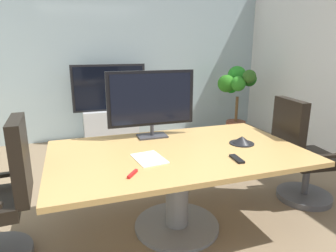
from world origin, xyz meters
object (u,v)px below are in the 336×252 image
at_px(conference_table, 177,169).
at_px(office_chair_right, 300,159).
at_px(wall_display_unit, 111,116).
at_px(potted_plant, 237,92).
at_px(remote_control, 237,159).
at_px(conference_phone, 242,140).
at_px(tv_monitor, 151,100).
at_px(office_chair_left, 0,204).

height_order(conference_table, office_chair_right, office_chair_right).
xyz_separation_m(wall_display_unit, potted_plant, (2.15, -0.44, 0.38)).
relative_size(office_chair_right, remote_control, 6.41).
height_order(potted_plant, conference_phone, potted_plant).
bearing_deg(wall_display_unit, tv_monitor, -87.51).
relative_size(tv_monitor, remote_control, 4.94).
bearing_deg(office_chair_left, conference_table, 85.78).
relative_size(potted_plant, conference_phone, 5.70).
distance_m(office_chair_left, conference_phone, 2.02).
height_order(wall_display_unit, potted_plant, wall_display_unit).
height_order(office_chair_left, potted_plant, potted_plant).
height_order(office_chair_right, remote_control, office_chair_right).
relative_size(conference_table, office_chair_left, 1.92).
bearing_deg(conference_phone, conference_table, 178.18).
xyz_separation_m(office_chair_left, tv_monitor, (1.28, 0.41, 0.64)).
bearing_deg(conference_table, potted_plant, 49.31).
bearing_deg(conference_table, tv_monitor, 102.03).
height_order(office_chair_right, potted_plant, potted_plant).
bearing_deg(tv_monitor, office_chair_left, -162.07).
bearing_deg(office_chair_left, wall_display_unit, 153.58).
xyz_separation_m(tv_monitor, potted_plant, (2.05, 1.82, -0.27)).
distance_m(office_chair_left, remote_control, 1.80).
bearing_deg(office_chair_right, potted_plant, -7.43).
xyz_separation_m(office_chair_right, conference_phone, (-0.77, -0.08, 0.31)).
relative_size(office_chair_right, wall_display_unit, 0.83).
bearing_deg(potted_plant, office_chair_right, -104.57).
bearing_deg(tv_monitor, conference_phone, -33.76).
distance_m(office_chair_right, potted_plant, 2.32).
bearing_deg(office_chair_left, remote_control, 74.81).
height_order(office_chair_left, conference_phone, office_chair_left).
bearing_deg(tv_monitor, remote_control, -60.43).
bearing_deg(conference_phone, office_chair_left, 178.29).
bearing_deg(remote_control, wall_display_unit, 104.72).
bearing_deg(office_chair_right, wall_display_unit, 37.80).
xyz_separation_m(office_chair_right, remote_control, (-1.02, -0.41, 0.29)).
xyz_separation_m(conference_table, office_chair_right, (1.38, 0.06, -0.11)).
distance_m(potted_plant, conference_phone, 2.66).
distance_m(office_chair_left, potted_plant, 4.03).
relative_size(office_chair_left, remote_control, 6.41).
height_order(office_chair_right, tv_monitor, tv_monitor).
xyz_separation_m(conference_table, tv_monitor, (-0.10, 0.45, 0.53)).
height_order(wall_display_unit, conference_phone, wall_display_unit).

